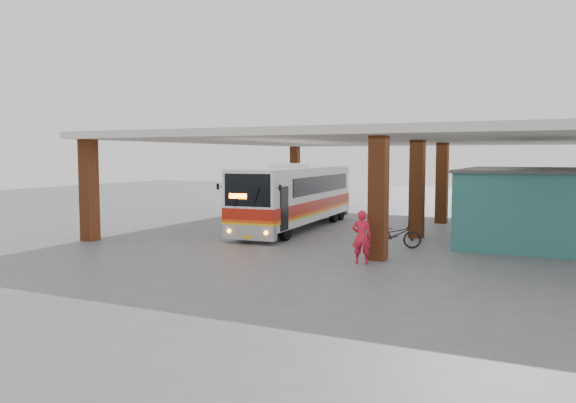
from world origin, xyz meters
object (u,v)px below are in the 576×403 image
Objects in this scene: motorcycle at (395,235)px; red_chair at (471,227)px; coach_bus at (296,196)px; pedestrian at (362,237)px.

motorcycle is 5.81m from red_chair.
coach_bus is 9.42m from pedestrian.
coach_bus is 14.36× the size of red_chair.
red_chair is at bearing -41.94° from motorcycle.
coach_bus is 5.52× the size of motorcycle.
pedestrian reaches higher than red_chair.
red_chair is (2.20, 5.37, -0.18)m from motorcycle.
coach_bus is 7.18m from motorcycle.
pedestrian is (-0.19, -3.62, 0.37)m from motorcycle.
pedestrian is (5.85, -7.35, -0.71)m from coach_bus.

